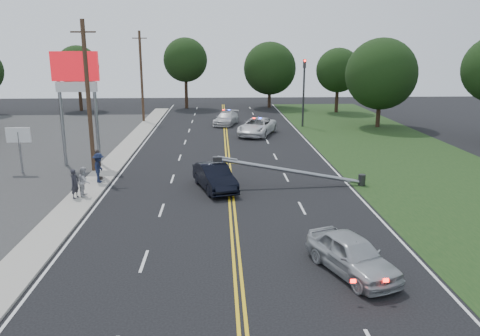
{
  "coord_description": "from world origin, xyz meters",
  "views": [
    {
      "loc": [
        -0.64,
        -19.26,
        8.29
      ],
      "look_at": [
        0.51,
        6.07,
        1.7
      ],
      "focal_mm": 35.0,
      "sensor_mm": 36.0,
      "label": 1
    }
  ],
  "objects_px": {
    "small_sign": "(19,139)",
    "bystander_a": "(75,184)",
    "utility_pole_mid": "(88,97)",
    "traffic_signal": "(304,87)",
    "bystander_d": "(98,165)",
    "bystander_c": "(99,168)",
    "utility_pole_far": "(142,77)",
    "crashed_sedan": "(215,177)",
    "waiting_sedan": "(352,255)",
    "pylon_sign": "(76,81)",
    "emergency_a": "(257,127)",
    "emergency_b": "(226,118)",
    "bystander_b": "(84,181)",
    "fallen_streetlight": "(299,172)"
  },
  "relations": [
    {
      "from": "utility_pole_mid",
      "to": "bystander_a",
      "type": "relative_size",
      "value": 6.06
    },
    {
      "from": "small_sign",
      "to": "emergency_b",
      "type": "bearing_deg",
      "value": 54.11
    },
    {
      "from": "utility_pole_far",
      "to": "emergency_a",
      "type": "height_order",
      "value": "utility_pole_far"
    },
    {
      "from": "utility_pole_mid",
      "to": "bystander_c",
      "type": "relative_size",
      "value": 5.4
    },
    {
      "from": "bystander_c",
      "to": "bystander_b",
      "type": "bearing_deg",
      "value": 174.3
    },
    {
      "from": "pylon_sign",
      "to": "traffic_signal",
      "type": "height_order",
      "value": "pylon_sign"
    },
    {
      "from": "bystander_a",
      "to": "crashed_sedan",
      "type": "bearing_deg",
      "value": -57.49
    },
    {
      "from": "traffic_signal",
      "to": "emergency_b",
      "type": "height_order",
      "value": "traffic_signal"
    },
    {
      "from": "emergency_a",
      "to": "bystander_b",
      "type": "distance_m",
      "value": 22.07
    },
    {
      "from": "crashed_sedan",
      "to": "waiting_sedan",
      "type": "height_order",
      "value": "crashed_sedan"
    },
    {
      "from": "crashed_sedan",
      "to": "bystander_d",
      "type": "xyz_separation_m",
      "value": [
        -7.38,
        2.1,
        0.32
      ]
    },
    {
      "from": "pylon_sign",
      "to": "emergency_a",
      "type": "height_order",
      "value": "pylon_sign"
    },
    {
      "from": "traffic_signal",
      "to": "crashed_sedan",
      "type": "relative_size",
      "value": 1.53
    },
    {
      "from": "pylon_sign",
      "to": "bystander_d",
      "type": "height_order",
      "value": "pylon_sign"
    },
    {
      "from": "pylon_sign",
      "to": "utility_pole_mid",
      "type": "xyz_separation_m",
      "value": [
        1.3,
        -2.0,
        -0.91
      ]
    },
    {
      "from": "small_sign",
      "to": "utility_pole_far",
      "type": "bearing_deg",
      "value": 77.69
    },
    {
      "from": "traffic_signal",
      "to": "utility_pole_far",
      "type": "xyz_separation_m",
      "value": [
        -17.5,
        4.0,
        0.88
      ]
    },
    {
      "from": "utility_pole_mid",
      "to": "waiting_sedan",
      "type": "relative_size",
      "value": 2.3
    },
    {
      "from": "traffic_signal",
      "to": "waiting_sedan",
      "type": "xyz_separation_m",
      "value": [
        -4.02,
        -33.33,
        -3.47
      ]
    },
    {
      "from": "emergency_b",
      "to": "pylon_sign",
      "type": "bearing_deg",
      "value": -105.16
    },
    {
      "from": "small_sign",
      "to": "bystander_a",
      "type": "xyz_separation_m",
      "value": [
        5.34,
        -6.05,
        -1.39
      ]
    },
    {
      "from": "small_sign",
      "to": "utility_pole_mid",
      "type": "relative_size",
      "value": 0.31
    },
    {
      "from": "small_sign",
      "to": "pylon_sign",
      "type": "bearing_deg",
      "value": 29.74
    },
    {
      "from": "utility_pole_mid",
      "to": "emergency_a",
      "type": "xyz_separation_m",
      "value": [
        12.23,
        13.33,
        -4.27
      ]
    },
    {
      "from": "small_sign",
      "to": "waiting_sedan",
      "type": "relative_size",
      "value": 0.71
    },
    {
      "from": "fallen_streetlight",
      "to": "pylon_sign",
      "type": "bearing_deg",
      "value": 157.78
    },
    {
      "from": "pylon_sign",
      "to": "bystander_b",
      "type": "height_order",
      "value": "pylon_sign"
    },
    {
      "from": "traffic_signal",
      "to": "utility_pole_mid",
      "type": "xyz_separation_m",
      "value": [
        -17.5,
        -18.0,
        0.88
      ]
    },
    {
      "from": "pylon_sign",
      "to": "fallen_streetlight",
      "type": "xyz_separation_m",
      "value": [
        14.69,
        -6.0,
        -5.08
      ]
    },
    {
      "from": "fallen_streetlight",
      "to": "utility_pole_far",
      "type": "height_order",
      "value": "utility_pole_far"
    },
    {
      "from": "small_sign",
      "to": "waiting_sedan",
      "type": "bearing_deg",
      "value": -39.98
    },
    {
      "from": "emergency_a",
      "to": "emergency_b",
      "type": "distance_m",
      "value": 6.87
    },
    {
      "from": "fallen_streetlight",
      "to": "crashed_sedan",
      "type": "height_order",
      "value": "fallen_streetlight"
    },
    {
      "from": "emergency_a",
      "to": "bystander_d",
      "type": "bearing_deg",
      "value": -105.51
    },
    {
      "from": "small_sign",
      "to": "bystander_a",
      "type": "relative_size",
      "value": 1.88
    },
    {
      "from": "small_sign",
      "to": "fallen_streetlight",
      "type": "relative_size",
      "value": 0.33
    },
    {
      "from": "utility_pole_mid",
      "to": "bystander_c",
      "type": "distance_m",
      "value": 5.12
    },
    {
      "from": "traffic_signal",
      "to": "bystander_a",
      "type": "relative_size",
      "value": 4.27
    },
    {
      "from": "traffic_signal",
      "to": "bystander_c",
      "type": "distance_m",
      "value": 26.79
    },
    {
      "from": "bystander_a",
      "to": "bystander_c",
      "type": "relative_size",
      "value": 0.89
    },
    {
      "from": "traffic_signal",
      "to": "fallen_streetlight",
      "type": "distance_m",
      "value": 22.62
    },
    {
      "from": "crashed_sedan",
      "to": "waiting_sedan",
      "type": "relative_size",
      "value": 1.06
    },
    {
      "from": "emergency_a",
      "to": "bystander_a",
      "type": "height_order",
      "value": "bystander_a"
    },
    {
      "from": "bystander_d",
      "to": "small_sign",
      "type": "bearing_deg",
      "value": 54.46
    },
    {
      "from": "utility_pole_far",
      "to": "bystander_a",
      "type": "bearing_deg",
      "value": -88.9
    },
    {
      "from": "utility_pole_far",
      "to": "emergency_a",
      "type": "relative_size",
      "value": 1.71
    },
    {
      "from": "small_sign",
      "to": "emergency_b",
      "type": "height_order",
      "value": "small_sign"
    },
    {
      "from": "traffic_signal",
      "to": "utility_pole_far",
      "type": "relative_size",
      "value": 0.7
    },
    {
      "from": "traffic_signal",
      "to": "crashed_sedan",
      "type": "height_order",
      "value": "traffic_signal"
    },
    {
      "from": "utility_pole_mid",
      "to": "bystander_d",
      "type": "xyz_separation_m",
      "value": [
        0.89,
        -2.27,
        -4.01
      ]
    }
  ]
}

